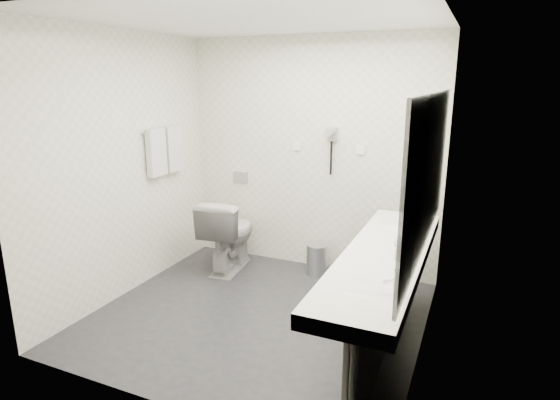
% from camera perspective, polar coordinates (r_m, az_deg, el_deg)
% --- Properties ---
extents(floor, '(2.80, 2.80, 0.00)m').
position_cam_1_polar(floor, '(4.27, -2.74, -14.04)').
color(floor, '#25252A').
rests_on(floor, ground).
extents(ceiling, '(2.80, 2.80, 0.00)m').
position_cam_1_polar(ceiling, '(3.77, -3.23, 21.53)').
color(ceiling, white).
rests_on(ceiling, wall_back).
extents(wall_back, '(2.80, 0.00, 2.80)m').
position_cam_1_polar(wall_back, '(5.00, 3.75, 5.46)').
color(wall_back, silver).
rests_on(wall_back, floor).
extents(wall_front, '(2.80, 0.00, 2.80)m').
position_cam_1_polar(wall_front, '(2.76, -15.14, -2.65)').
color(wall_front, silver).
rests_on(wall_front, floor).
extents(wall_left, '(0.00, 2.60, 2.60)m').
position_cam_1_polar(wall_left, '(4.62, -18.73, 3.94)').
color(wall_left, silver).
rests_on(wall_left, floor).
extents(wall_right, '(0.00, 2.60, 2.60)m').
position_cam_1_polar(wall_right, '(3.45, 18.33, 0.51)').
color(wall_right, silver).
rests_on(wall_right, floor).
extents(vanity_counter, '(0.55, 2.20, 0.10)m').
position_cam_1_polar(vanity_counter, '(3.43, 12.77, -7.09)').
color(vanity_counter, white).
rests_on(vanity_counter, floor).
extents(vanity_panel, '(0.03, 2.15, 0.75)m').
position_cam_1_polar(vanity_panel, '(3.60, 12.78, -13.44)').
color(vanity_panel, gray).
rests_on(vanity_panel, floor).
extents(vanity_post_near, '(0.06, 0.06, 0.75)m').
position_cam_1_polar(vanity_post_near, '(2.73, 8.77, -23.29)').
color(vanity_post_near, silver).
rests_on(vanity_post_near, floor).
extents(vanity_post_far, '(0.06, 0.06, 0.75)m').
position_cam_1_polar(vanity_post_far, '(4.53, 15.77, -7.58)').
color(vanity_post_far, silver).
rests_on(vanity_post_far, floor).
extents(mirror, '(0.02, 2.20, 1.05)m').
position_cam_1_polar(mirror, '(3.21, 17.97, 3.20)').
color(mirror, '#B2BCC6').
rests_on(mirror, wall_right).
extents(basin_near, '(0.40, 0.31, 0.05)m').
position_cam_1_polar(basin_near, '(2.83, 10.16, -11.01)').
color(basin_near, white).
rests_on(basin_near, vanity_counter).
extents(basin_far, '(0.40, 0.31, 0.05)m').
position_cam_1_polar(basin_far, '(4.02, 14.63, -3.39)').
color(basin_far, white).
rests_on(basin_far, vanity_counter).
extents(faucet_near, '(0.04, 0.04, 0.15)m').
position_cam_1_polar(faucet_near, '(2.76, 14.24, -9.87)').
color(faucet_near, silver).
rests_on(faucet_near, vanity_counter).
extents(faucet_far, '(0.04, 0.04, 0.15)m').
position_cam_1_polar(faucet_far, '(3.97, 17.48, -2.47)').
color(faucet_far, silver).
rests_on(faucet_far, vanity_counter).
extents(soap_bottle_a, '(0.05, 0.05, 0.10)m').
position_cam_1_polar(soap_bottle_a, '(3.45, 15.42, -5.34)').
color(soap_bottle_a, beige).
rests_on(soap_bottle_a, vanity_counter).
extents(soap_bottle_b, '(0.08, 0.08, 0.09)m').
position_cam_1_polar(soap_bottle_b, '(3.53, 14.47, -4.87)').
color(soap_bottle_b, beige).
rests_on(soap_bottle_b, vanity_counter).
extents(soap_bottle_c, '(0.05, 0.05, 0.13)m').
position_cam_1_polar(soap_bottle_c, '(3.26, 14.37, -6.22)').
color(soap_bottle_c, beige).
rests_on(soap_bottle_c, vanity_counter).
extents(glass_left, '(0.07, 0.07, 0.10)m').
position_cam_1_polar(glass_left, '(3.62, 16.48, -4.45)').
color(glass_left, silver).
rests_on(glass_left, vanity_counter).
extents(toilet, '(0.54, 0.85, 0.81)m').
position_cam_1_polar(toilet, '(5.11, -6.36, -4.17)').
color(toilet, white).
rests_on(toilet, floor).
extents(flush_plate, '(0.18, 0.02, 0.12)m').
position_cam_1_polar(flush_plate, '(5.39, -4.88, 2.86)').
color(flush_plate, '#B2B5BA').
rests_on(flush_plate, wall_back).
extents(pedal_bin, '(0.23, 0.23, 0.32)m').
position_cam_1_polar(pedal_bin, '(5.04, 4.58, -7.39)').
color(pedal_bin, '#B2B5BA').
rests_on(pedal_bin, floor).
extents(bin_lid, '(0.23, 0.23, 0.02)m').
position_cam_1_polar(bin_lid, '(4.98, 4.62, -5.63)').
color(bin_lid, '#B2B5BA').
rests_on(bin_lid, pedal_bin).
extents(towel_rail, '(0.02, 0.62, 0.02)m').
position_cam_1_polar(towel_rail, '(4.96, -14.30, 8.46)').
color(towel_rail, silver).
rests_on(towel_rail, wall_left).
extents(towel_near, '(0.07, 0.24, 0.48)m').
position_cam_1_polar(towel_near, '(4.87, -15.05, 5.69)').
color(towel_near, silver).
rests_on(towel_near, towel_rail).
extents(towel_far, '(0.07, 0.24, 0.48)m').
position_cam_1_polar(towel_far, '(5.09, -13.09, 6.18)').
color(towel_far, silver).
rests_on(towel_far, towel_rail).
extents(dryer_cradle, '(0.10, 0.04, 0.14)m').
position_cam_1_polar(dryer_cradle, '(4.86, 6.48, 8.10)').
color(dryer_cradle, gray).
rests_on(dryer_cradle, wall_back).
extents(dryer_barrel, '(0.08, 0.14, 0.08)m').
position_cam_1_polar(dryer_barrel, '(4.79, 6.23, 8.38)').
color(dryer_barrel, gray).
rests_on(dryer_barrel, dryer_cradle).
extents(dryer_cord, '(0.02, 0.02, 0.35)m').
position_cam_1_polar(dryer_cord, '(4.88, 6.34, 5.17)').
color(dryer_cord, black).
rests_on(dryer_cord, dryer_cradle).
extents(switch_plate_a, '(0.09, 0.02, 0.09)m').
position_cam_1_polar(switch_plate_a, '(5.03, 2.11, 6.68)').
color(switch_plate_a, white).
rests_on(switch_plate_a, wall_back).
extents(switch_plate_b, '(0.09, 0.02, 0.09)m').
position_cam_1_polar(switch_plate_b, '(4.82, 9.91, 6.12)').
color(switch_plate_b, white).
rests_on(switch_plate_b, wall_back).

